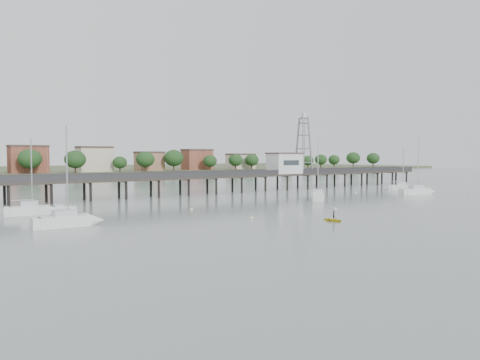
{
  "coord_description": "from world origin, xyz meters",
  "views": [
    {
      "loc": [
        -52.32,
        -28.52,
        8.55
      ],
      "look_at": [
        -1.65,
        42.0,
        4.0
      ],
      "focal_mm": 35.0,
      "sensor_mm": 36.0,
      "label": 1
    }
  ],
  "objects_px": {
    "sailboat_b": "(37,210)",
    "white_tender": "(63,209)",
    "sailboat_a": "(75,221)",
    "lattice_tower": "(304,146)",
    "sailboat_c": "(318,196)",
    "sailboat_d": "(421,191)",
    "sailboat_e": "(405,188)",
    "yellow_dinghy": "(334,221)",
    "pier": "(198,177)"
  },
  "relations": [
    {
      "from": "lattice_tower",
      "to": "sailboat_b",
      "type": "height_order",
      "value": "lattice_tower"
    },
    {
      "from": "sailboat_d",
      "to": "white_tender",
      "type": "xyz_separation_m",
      "value": [
        -73.41,
        12.57,
        -0.23
      ]
    },
    {
      "from": "white_tender",
      "to": "yellow_dinghy",
      "type": "distance_m",
      "value": 40.27
    },
    {
      "from": "sailboat_e",
      "to": "white_tender",
      "type": "height_order",
      "value": "sailboat_e"
    },
    {
      "from": "lattice_tower",
      "to": "white_tender",
      "type": "height_order",
      "value": "lattice_tower"
    },
    {
      "from": "sailboat_a",
      "to": "yellow_dinghy",
      "type": "height_order",
      "value": "sailboat_a"
    },
    {
      "from": "sailboat_a",
      "to": "white_tender",
      "type": "relative_size",
      "value": 3.68
    },
    {
      "from": "lattice_tower",
      "to": "sailboat_b",
      "type": "distance_m",
      "value": 71.29
    },
    {
      "from": "sailboat_b",
      "to": "sailboat_d",
      "type": "distance_m",
      "value": 78.17
    },
    {
      "from": "sailboat_c",
      "to": "yellow_dinghy",
      "type": "distance_m",
      "value": 30.73
    },
    {
      "from": "sailboat_e",
      "to": "white_tender",
      "type": "bearing_deg",
      "value": -137.04
    },
    {
      "from": "pier",
      "to": "sailboat_a",
      "type": "relative_size",
      "value": 11.71
    },
    {
      "from": "lattice_tower",
      "to": "yellow_dinghy",
      "type": "distance_m",
      "value": 61.47
    },
    {
      "from": "sailboat_b",
      "to": "sailboat_a",
      "type": "relative_size",
      "value": 0.9
    },
    {
      "from": "pier",
      "to": "sailboat_d",
      "type": "height_order",
      "value": "sailboat_d"
    },
    {
      "from": "sailboat_a",
      "to": "white_tender",
      "type": "bearing_deg",
      "value": 81.0
    },
    {
      "from": "sailboat_e",
      "to": "yellow_dinghy",
      "type": "xyz_separation_m",
      "value": [
        -54.76,
        -27.35,
        -0.65
      ]
    },
    {
      "from": "white_tender",
      "to": "lattice_tower",
      "type": "bearing_deg",
      "value": 16.46
    },
    {
      "from": "sailboat_a",
      "to": "white_tender",
      "type": "height_order",
      "value": "sailboat_a"
    },
    {
      "from": "sailboat_d",
      "to": "sailboat_a",
      "type": "height_order",
      "value": "sailboat_d"
    },
    {
      "from": "sailboat_c",
      "to": "white_tender",
      "type": "height_order",
      "value": "sailboat_c"
    },
    {
      "from": "white_tender",
      "to": "yellow_dinghy",
      "type": "height_order",
      "value": "yellow_dinghy"
    },
    {
      "from": "lattice_tower",
      "to": "yellow_dinghy",
      "type": "relative_size",
      "value": 5.92
    },
    {
      "from": "sailboat_b",
      "to": "white_tender",
      "type": "distance_m",
      "value": 4.15
    },
    {
      "from": "sailboat_e",
      "to": "pier",
      "type": "bearing_deg",
      "value": -156.47
    },
    {
      "from": "yellow_dinghy",
      "to": "white_tender",
      "type": "bearing_deg",
      "value": 126.54
    },
    {
      "from": "sailboat_d",
      "to": "sailboat_c",
      "type": "relative_size",
      "value": 1.09
    },
    {
      "from": "lattice_tower",
      "to": "sailboat_c",
      "type": "relative_size",
      "value": 1.23
    },
    {
      "from": "sailboat_d",
      "to": "sailboat_c",
      "type": "distance_m",
      "value": 27.64
    },
    {
      "from": "lattice_tower",
      "to": "sailboat_a",
      "type": "height_order",
      "value": "lattice_tower"
    },
    {
      "from": "sailboat_d",
      "to": "yellow_dinghy",
      "type": "height_order",
      "value": "sailboat_d"
    },
    {
      "from": "lattice_tower",
      "to": "sailboat_c",
      "type": "bearing_deg",
      "value": -128.0
    },
    {
      "from": "sailboat_e",
      "to": "sailboat_d",
      "type": "height_order",
      "value": "sailboat_d"
    },
    {
      "from": "pier",
      "to": "lattice_tower",
      "type": "height_order",
      "value": "lattice_tower"
    },
    {
      "from": "sailboat_c",
      "to": "pier",
      "type": "bearing_deg",
      "value": 73.96
    },
    {
      "from": "lattice_tower",
      "to": "white_tender",
      "type": "xyz_separation_m",
      "value": [
        -64.51,
        -15.67,
        -10.69
      ]
    },
    {
      "from": "white_tender",
      "to": "pier",
      "type": "bearing_deg",
      "value": 28.2
    },
    {
      "from": "lattice_tower",
      "to": "sailboat_b",
      "type": "xyz_separation_m",
      "value": [
        -68.46,
        -16.92,
        -10.45
      ]
    },
    {
      "from": "sailboat_b",
      "to": "yellow_dinghy",
      "type": "bearing_deg",
      "value": -32.27
    },
    {
      "from": "lattice_tower",
      "to": "sailboat_e",
      "type": "height_order",
      "value": "lattice_tower"
    },
    {
      "from": "lattice_tower",
      "to": "yellow_dinghy",
      "type": "xyz_separation_m",
      "value": [
        -38.62,
        -46.51,
        -11.1
      ]
    },
    {
      "from": "pier",
      "to": "yellow_dinghy",
      "type": "distance_m",
      "value": 47.21
    },
    {
      "from": "pier",
      "to": "sailboat_c",
      "type": "distance_m",
      "value": 27.08
    },
    {
      "from": "sailboat_b",
      "to": "sailboat_e",
      "type": "xyz_separation_m",
      "value": [
        84.6,
        -2.24,
        0.0
      ]
    },
    {
      "from": "sailboat_e",
      "to": "sailboat_d",
      "type": "bearing_deg",
      "value": -83.17
    },
    {
      "from": "sailboat_b",
      "to": "yellow_dinghy",
      "type": "relative_size",
      "value": 4.42
    },
    {
      "from": "pier",
      "to": "sailboat_b",
      "type": "height_order",
      "value": "sailboat_b"
    },
    {
      "from": "sailboat_a",
      "to": "pier",
      "type": "bearing_deg",
      "value": 42.08
    },
    {
      "from": "sailboat_a",
      "to": "yellow_dinghy",
      "type": "bearing_deg",
      "value": -27.28
    },
    {
      "from": "sailboat_b",
      "to": "yellow_dinghy",
      "type": "xyz_separation_m",
      "value": [
        29.84,
        -29.59,
        -0.65
      ]
    }
  ]
}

